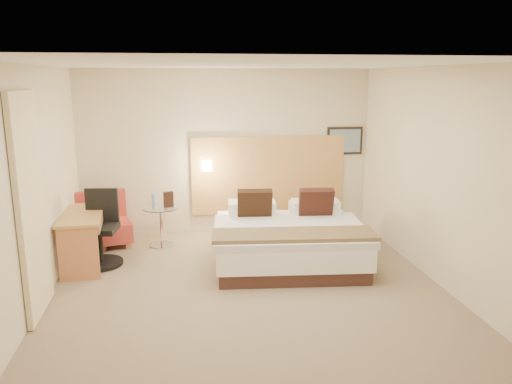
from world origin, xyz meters
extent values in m
cube|color=#786751|center=(0.00, 0.00, -0.01)|extent=(4.80, 5.00, 0.02)
cube|color=white|center=(0.00, 0.00, 2.71)|extent=(4.80, 5.00, 0.02)
cube|color=beige|center=(0.00, 2.51, 1.35)|extent=(4.80, 0.02, 2.70)
cube|color=beige|center=(0.00, -2.51, 1.35)|extent=(4.80, 0.02, 2.70)
cube|color=beige|center=(-2.41, 0.00, 1.35)|extent=(0.02, 5.00, 2.70)
cube|color=beige|center=(2.41, 0.00, 1.35)|extent=(0.02, 5.00, 2.70)
cube|color=tan|center=(0.70, 2.47, 0.95)|extent=(2.60, 0.04, 1.30)
cube|color=black|center=(2.02, 2.48, 1.50)|extent=(0.62, 0.03, 0.47)
cube|color=gray|center=(2.02, 2.46, 1.50)|extent=(0.54, 0.01, 0.39)
cylinder|color=silver|center=(-0.35, 2.42, 1.15)|extent=(0.02, 0.12, 0.02)
cube|color=#FEECC6|center=(-0.35, 2.36, 1.15)|extent=(0.15, 0.15, 0.15)
cube|color=beige|center=(-2.36, -0.25, 1.22)|extent=(0.06, 0.90, 2.42)
cylinder|color=#99B3ED|center=(-1.19, 1.82, 0.73)|extent=(0.09, 0.09, 0.22)
cube|color=#321C14|center=(-0.97, 1.83, 0.74)|extent=(0.15, 0.10, 0.24)
cube|color=#39211C|center=(0.69, 0.91, 0.09)|extent=(2.10, 2.10, 0.18)
cube|color=white|center=(0.69, 0.91, 0.33)|extent=(2.16, 2.16, 0.30)
cube|color=silver|center=(0.67, 0.63, 0.53)|extent=(2.17, 1.61, 0.10)
cube|color=white|center=(0.28, 1.69, 0.57)|extent=(0.73, 0.44, 0.18)
cube|color=silver|center=(1.23, 1.60, 0.57)|extent=(0.73, 0.44, 0.18)
cube|color=white|center=(0.26, 1.43, 0.67)|extent=(0.73, 0.44, 0.18)
cube|color=white|center=(1.21, 1.34, 0.67)|extent=(0.73, 0.44, 0.18)
cube|color=black|center=(0.27, 1.23, 0.75)|extent=(0.52, 0.31, 0.51)
cube|color=black|center=(1.16, 1.15, 0.75)|extent=(0.52, 0.31, 0.51)
cube|color=#B16624|center=(0.63, 0.24, 0.60)|extent=(2.13, 0.74, 0.05)
cube|color=#A7734F|center=(-2.20, 1.62, 0.05)|extent=(0.09, 0.09, 0.10)
cube|color=#A3724D|center=(-1.60, 1.77, 0.05)|extent=(0.09, 0.09, 0.10)
cube|color=tan|center=(-2.34, 2.14, 0.05)|extent=(0.09, 0.09, 0.10)
cube|color=tan|center=(-1.74, 2.30, 0.05)|extent=(0.09, 0.09, 0.10)
cube|color=#B53830|center=(-1.97, 1.96, 0.24)|extent=(0.92, 0.85, 0.29)
cube|color=#AA362D|center=(-2.04, 2.23, 0.60)|extent=(0.78, 0.31, 0.44)
cube|color=black|center=(-2.02, 2.13, 0.53)|extent=(0.40, 0.27, 0.38)
cylinder|color=silver|center=(-1.10, 1.84, 0.01)|extent=(0.49, 0.49, 0.02)
cylinder|color=white|center=(-1.10, 1.84, 0.31)|extent=(0.06, 0.06, 0.58)
cylinder|color=silver|center=(-1.10, 1.84, 0.61)|extent=(0.72, 0.72, 0.01)
cube|color=#AA7D42|center=(-2.14, 1.17, 0.73)|extent=(0.63, 1.23, 0.04)
cube|color=#BC7349|center=(-2.10, 0.61, 0.35)|extent=(0.50, 0.07, 0.71)
cube|color=#B17045|center=(-2.18, 1.72, 0.35)|extent=(0.50, 0.07, 0.71)
cube|color=#A37840|center=(-2.09, 1.17, 0.65)|extent=(0.52, 1.14, 0.10)
cylinder|color=black|center=(-1.91, 1.12, 0.03)|extent=(0.65, 0.65, 0.05)
cylinder|color=black|center=(-1.91, 1.12, 0.28)|extent=(0.08, 0.08, 0.45)
cube|color=black|center=(-1.91, 1.12, 0.53)|extent=(0.53, 0.53, 0.08)
cube|color=black|center=(-1.88, 1.33, 0.81)|extent=(0.45, 0.11, 0.47)
camera|label=1|loc=(-0.79, -5.68, 2.56)|focal=35.00mm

